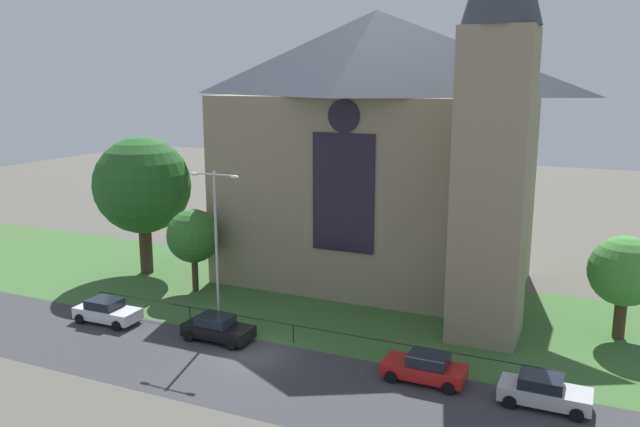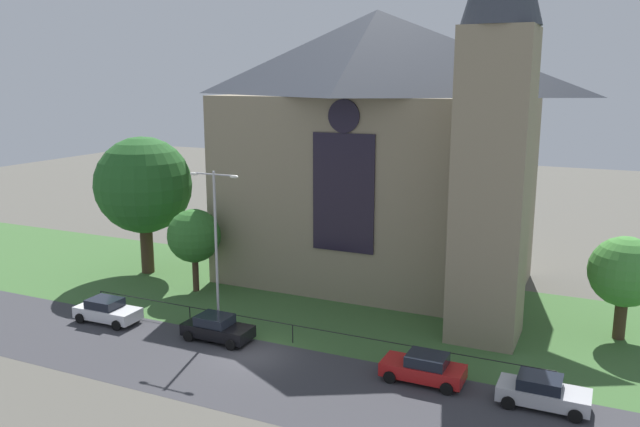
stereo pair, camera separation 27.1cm
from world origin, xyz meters
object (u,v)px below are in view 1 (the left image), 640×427
at_px(tree_right_far, 624,272).
at_px(parked_car_white, 107,311).
at_px(tree_left_far, 142,186).
at_px(parked_car_red, 425,368).
at_px(church_building, 381,147).
at_px(streetlamp_near, 216,233).
at_px(parked_car_black, 217,328).
at_px(tree_left_near, 194,236).
at_px(parked_car_silver, 544,391).

relative_size(tree_right_far, parked_car_white, 1.48).
bearing_deg(tree_left_far, parked_car_red, -20.21).
bearing_deg(parked_car_red, church_building, -62.18).
distance_m(tree_left_far, tree_right_far, 34.45).
xyz_separation_m(tree_right_far, streetlamp_near, (-22.45, -8.83, 2.03)).
bearing_deg(parked_car_black, tree_left_near, 133.35).
bearing_deg(parked_car_silver, tree_left_near, 163.50).
distance_m(tree_left_far, parked_car_red, 27.66).
bearing_deg(parked_car_silver, parked_car_red, 178.08).
height_order(tree_left_far, tree_left_near, tree_left_far).
height_order(tree_right_far, parked_car_red, tree_right_far).
xyz_separation_m(church_building, tree_left_far, (-17.71, -5.28, -3.24)).
relative_size(tree_left_far, parked_car_silver, 2.58).
bearing_deg(streetlamp_near, tree_left_near, 135.35).
bearing_deg(tree_right_far, parked_car_white, -160.19).
xyz_separation_m(tree_left_near, parked_car_silver, (24.85, -7.25, -3.37)).
xyz_separation_m(church_building, tree_left_near, (-11.49, -7.51, -6.16)).
relative_size(church_building, streetlamp_near, 2.63).
relative_size(tree_left_far, streetlamp_near, 1.10).
height_order(streetlamp_near, parked_car_white, streetlamp_near).
height_order(parked_car_black, parked_car_red, same).
distance_m(church_building, parked_car_white, 21.99).
bearing_deg(parked_car_black, tree_left_far, 144.56).
height_order(tree_left_near, parked_car_black, tree_left_near).
xyz_separation_m(church_building, parked_car_white, (-13.03, -14.94, -9.53)).
distance_m(parked_car_black, parked_car_silver, 18.40).
xyz_separation_m(tree_left_far, parked_car_black, (12.67, -9.20, -6.29)).
bearing_deg(parked_car_white, parked_car_black, 2.45).
xyz_separation_m(parked_car_white, parked_car_red, (20.59, 0.35, 0.00)).
height_order(tree_left_near, parked_car_red, tree_left_near).
relative_size(church_building, parked_car_silver, 6.18).
bearing_deg(parked_car_red, streetlamp_near, -5.96).
xyz_separation_m(tree_right_far, parked_car_black, (-21.64, -10.22, -3.36)).
height_order(tree_left_far, tree_right_far, tree_left_far).
relative_size(tree_right_far, parked_car_silver, 1.48).
distance_m(tree_left_far, tree_left_near, 7.22).
relative_size(streetlamp_near, parked_car_white, 2.34).
bearing_deg(tree_left_near, parked_car_black, -47.18).
bearing_deg(church_building, tree_left_far, -163.40).
xyz_separation_m(streetlamp_near, parked_car_red, (13.41, -1.50, -5.39)).
bearing_deg(tree_right_far, parked_car_silver, -107.19).
bearing_deg(church_building, tree_left_near, -146.85).
relative_size(tree_left_near, parked_car_black, 1.44).
xyz_separation_m(church_building, parked_car_silver, (13.36, -14.76, -9.53)).
bearing_deg(parked_car_silver, church_building, 131.92).
relative_size(church_building, parked_car_white, 6.15).
xyz_separation_m(tree_left_far, parked_car_red, (25.27, -9.31, -6.29)).
distance_m(streetlamp_near, parked_car_white, 9.17).
height_order(parked_car_white, parked_car_red, same).
bearing_deg(streetlamp_near, parked_car_silver, -4.96).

